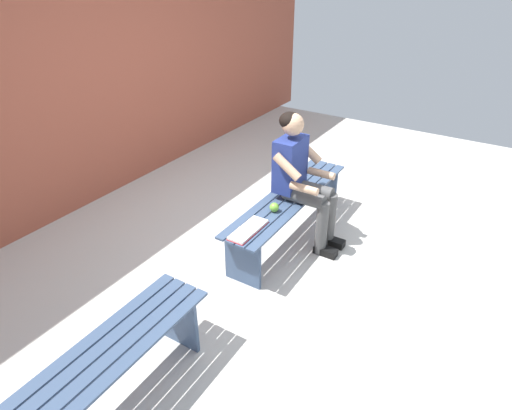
% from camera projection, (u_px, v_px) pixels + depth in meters
% --- Properties ---
extents(ground_plane, '(10.00, 7.00, 0.04)m').
position_uv_depth(ground_plane, '(332.00, 363.00, 3.00)').
color(ground_plane, beige).
extents(brick_wall, '(9.50, 0.24, 2.94)m').
position_uv_depth(brick_wall, '(61.00, 69.00, 4.31)').
color(brick_wall, '#9E4C38').
rests_on(brick_wall, ground).
extents(bench_near, '(1.85, 0.40, 0.47)m').
position_uv_depth(bench_near, '(288.00, 207.00, 4.13)').
color(bench_near, '#384C6B').
rests_on(bench_near, ground).
extents(bench_far, '(1.72, 0.40, 0.47)m').
position_uv_depth(bench_far, '(89.00, 383.00, 2.42)').
color(bench_far, '#384C6B').
rests_on(bench_far, ground).
extents(person_seated, '(0.50, 0.69, 1.27)m').
position_uv_depth(person_seated, '(302.00, 175.00, 3.94)').
color(person_seated, navy).
rests_on(person_seated, ground).
extents(apple, '(0.08, 0.08, 0.08)m').
position_uv_depth(apple, '(274.00, 207.00, 3.82)').
color(apple, '#72B738').
rests_on(apple, bench_near).
extents(book_open, '(0.41, 0.16, 0.02)m').
position_uv_depth(book_open, '(248.00, 230.00, 3.56)').
color(book_open, white).
rests_on(book_open, bench_near).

